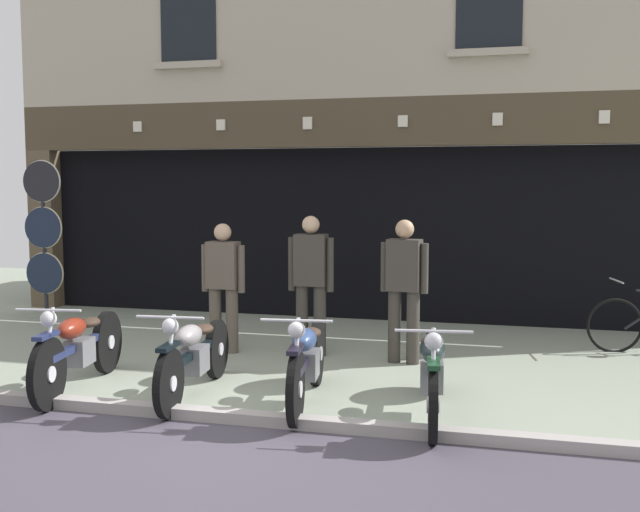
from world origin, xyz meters
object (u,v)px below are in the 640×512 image
object	(u,v)px
motorcycle_center	(307,359)
salesman_left	(223,282)
motorcycle_center_left	(194,354)
advert_board_far	(589,201)
salesman_right	(404,284)
tyre_sign_pole	(43,229)
motorcycle_left	(79,347)
motorcycle_center_right	(432,370)
advert_board_near	(517,206)
shopkeeper_center	(311,278)

from	to	relation	value
motorcycle_center	salesman_left	world-z (taller)	salesman_left
motorcycle_center_left	advert_board_far	xyz separation A→B (m)	(3.95, 4.66, 1.40)
salesman_left	salesman_right	xyz separation A→B (m)	(2.22, -0.00, 0.05)
motorcycle_center	tyre_sign_pole	xyz separation A→B (m)	(-4.86, 3.01, 0.96)
motorcycle_center_left	motorcycle_center	distance (m)	1.13
motorcycle_left	motorcycle_center_right	distance (m)	3.51
motorcycle_center_right	advert_board_near	xyz separation A→B (m)	(0.67, 4.72, 1.32)
shopkeeper_center	advert_board_far	distance (m)	4.35
salesman_left	motorcycle_center_right	bearing A→B (deg)	145.37
motorcycle_left	salesman_right	xyz separation A→B (m)	(2.97, 1.98, 0.48)
salesman_left	advert_board_near	distance (m)	4.49
advert_board_far	salesman_right	bearing A→B (deg)	-128.42
motorcycle_left	advert_board_far	bearing A→B (deg)	-145.96
motorcycle_left	advert_board_far	distance (m)	7.14
motorcycle_left	salesman_right	bearing A→B (deg)	-154.86
motorcycle_left	motorcycle_center_right	world-z (taller)	motorcycle_left
motorcycle_center_left	advert_board_far	bearing A→B (deg)	-135.59
salesman_left	shopkeeper_center	size ratio (longest dim) A/B	0.94
salesman_left	shopkeeper_center	xyz separation A→B (m)	(1.08, 0.11, 0.06)
motorcycle_center	advert_board_near	distance (m)	5.16
tyre_sign_pole	advert_board_far	world-z (taller)	tyre_sign_pole
motorcycle_left	advert_board_far	size ratio (longest dim) A/B	1.90
motorcycle_center_right	tyre_sign_pole	bearing A→B (deg)	-34.44
salesman_left	tyre_sign_pole	xyz separation A→B (m)	(-3.27, 1.14, 0.52)
motorcycle_center_right	tyre_sign_pole	distance (m)	6.84
motorcycle_left	salesman_right	size ratio (longest dim) A/B	1.26
advert_board_far	advert_board_near	bearing A→B (deg)	-180.00
salesman_left	salesman_right	size ratio (longest dim) A/B	0.96
salesman_right	motorcycle_center_right	bearing A→B (deg)	112.77
salesman_right	motorcycle_center_left	bearing A→B (deg)	54.48
motorcycle_center_right	advert_board_near	size ratio (longest dim) A/B	2.00
tyre_sign_pole	advert_board_near	size ratio (longest dim) A/B	2.33
motorcycle_left	shopkeeper_center	size ratio (longest dim) A/B	1.24
salesman_left	advert_board_far	bearing A→B (deg)	-147.21
motorcycle_left	advert_board_far	xyz separation A→B (m)	(5.16, 4.74, 1.38)
motorcycle_left	motorcycle_center_left	bearing A→B (deg)	175.22
motorcycle_left	motorcycle_center	xyz separation A→B (m)	(2.33, 0.11, -0.01)
salesman_right	motorcycle_center	bearing A→B (deg)	78.63
motorcycle_center	salesman_left	bearing A→B (deg)	-57.36
salesman_right	advert_board_near	bearing A→B (deg)	-106.41
motorcycle_center	advert_board_far	xyz separation A→B (m)	(2.83, 4.64, 1.39)
salesman_right	tyre_sign_pole	world-z (taller)	tyre_sign_pole
advert_board_far	salesman_left	bearing A→B (deg)	-147.94
shopkeeper_center	advert_board_near	size ratio (longest dim) A/B	1.63
motorcycle_center_right	salesman_right	size ratio (longest dim) A/B	1.24
tyre_sign_pole	motorcycle_left	bearing A→B (deg)	-51.02
motorcycle_center	salesman_right	distance (m)	2.03
tyre_sign_pole	advert_board_far	bearing A→B (deg)	11.96
motorcycle_center_left	tyre_sign_pole	size ratio (longest dim) A/B	0.85
advert_board_far	motorcycle_left	bearing A→B (deg)	-137.40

